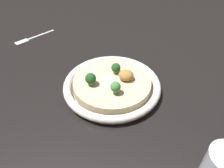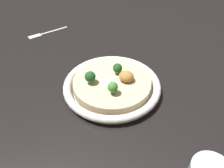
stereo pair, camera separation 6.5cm
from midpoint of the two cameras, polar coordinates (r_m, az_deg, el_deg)
name	(u,v)px [view 1 (the left image)]	position (r m, az deg, el deg)	size (l,w,h in m)	color
ground_plane	(112,90)	(0.66, -2.79, -1.62)	(6.00, 6.00, 0.00)	black
risotto_bowl	(112,85)	(0.65, -2.85, -0.42)	(0.29, 0.29, 0.04)	silver
cheese_sprinkle	(110,81)	(0.63, -3.59, 0.62)	(0.05, 0.05, 0.01)	white
crispy_onion_garnish	(126,75)	(0.63, 0.77, 2.18)	(0.04, 0.04, 0.03)	#A37538
broccoli_front_left	(116,68)	(0.65, -1.82, 4.12)	(0.03, 0.03, 0.03)	#668E47
broccoli_back_left	(115,87)	(0.58, -2.27, -0.93)	(0.03, 0.03, 0.04)	#668E47
broccoli_back_right	(91,79)	(0.62, -8.61, 1.25)	(0.03, 0.03, 0.04)	#84A856
fork_utensil	(31,38)	(0.99, -22.21, 10.97)	(0.12, 0.15, 0.00)	#B7B7BC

